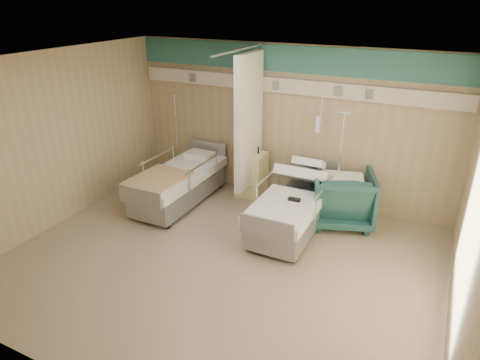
% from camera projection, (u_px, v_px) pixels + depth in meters
% --- Properties ---
extents(ground, '(6.00, 5.00, 0.00)m').
position_uv_depth(ground, '(221.00, 260.00, 6.22)').
color(ground, gray).
rests_on(ground, ground).
extents(room_walls, '(6.04, 5.04, 2.82)m').
position_uv_depth(room_walls, '(226.00, 133.00, 5.69)').
color(room_walls, tan).
rests_on(room_walls, ground).
extents(bed_right, '(1.00, 2.16, 0.63)m').
position_uv_depth(bed_right, '(292.00, 212.00, 6.91)').
color(bed_right, silver).
rests_on(bed_right, ground).
extents(bed_left, '(1.00, 2.16, 0.63)m').
position_uv_depth(bed_left, '(179.00, 187.00, 7.81)').
color(bed_left, silver).
rests_on(bed_left, ground).
extents(bedside_cabinet, '(0.50, 0.48, 0.85)m').
position_uv_depth(bedside_cabinet, '(252.00, 174.00, 8.08)').
color(bedside_cabinet, '#EAE092').
rests_on(bedside_cabinet, ground).
extents(visitor_armchair, '(1.27, 1.28, 0.92)m').
position_uv_depth(visitor_armchair, '(342.00, 198.00, 7.08)').
color(visitor_armchair, '#1B4544').
rests_on(visitor_armchair, ground).
extents(waffle_blanket, '(0.81, 0.75, 0.08)m').
position_uv_depth(waffle_blanket, '(343.00, 170.00, 6.90)').
color(waffle_blanket, white).
rests_on(waffle_blanket, visitor_armchair).
extents(iv_stand_right, '(0.33, 0.33, 1.84)m').
position_uv_depth(iv_stand_right, '(336.00, 196.00, 7.35)').
color(iv_stand_right, silver).
rests_on(iv_stand_right, ground).
extents(iv_stand_left, '(0.32, 0.32, 1.78)m').
position_uv_depth(iv_stand_left, '(178.00, 162.00, 8.82)').
color(iv_stand_left, silver).
rests_on(iv_stand_left, ground).
extents(call_remote, '(0.19, 0.10, 0.04)m').
position_uv_depth(call_remote, '(294.00, 199.00, 6.59)').
color(call_remote, black).
rests_on(call_remote, bed_right).
extents(tan_blanket, '(0.87, 1.07, 0.04)m').
position_uv_depth(tan_blanket, '(158.00, 179.00, 7.34)').
color(tan_blanket, tan).
rests_on(tan_blanket, bed_left).
extents(toiletry_bag, '(0.28, 0.24, 0.13)m').
position_uv_depth(toiletry_bag, '(252.00, 149.00, 7.91)').
color(toiletry_bag, black).
rests_on(toiletry_bag, bedside_cabinet).
extents(white_cup, '(0.11, 0.11, 0.13)m').
position_uv_depth(white_cup, '(247.00, 148.00, 7.96)').
color(white_cup, white).
rests_on(white_cup, bedside_cabinet).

